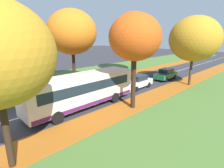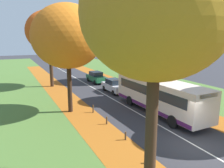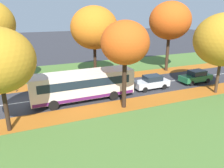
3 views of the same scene
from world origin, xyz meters
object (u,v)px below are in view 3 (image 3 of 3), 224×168
Objects in this scene: bollard_fifth at (91,80)px; bus at (83,84)px; bollard_fourth at (68,83)px; car_silver_lead at (152,82)px; bollard_third at (43,86)px; car_green_following at (196,77)px; tree_left_mid at (170,21)px; tree_right_mid at (224,40)px; bollard_second at (16,89)px; tree_left_near at (94,28)px; tree_right_near at (125,43)px.

bollard_fifth is 6.00m from bus.
bollard_fifth is at bearing 89.62° from bollard_fourth.
bollard_fifth is (0.02, 2.97, 0.06)m from bollard_fourth.
car_silver_lead reaches higher than bollard_fourth.
bollard_third is 0.14× the size of car_green_following.
tree_left_mid reaches higher than bollard_fourth.
car_silver_lead is (-3.91, -5.99, -5.07)m from tree_right_mid.
tree_left_near is at bearing 99.53° from bollard_second.
bollard_third is 0.80× the size of bollard_fifth.
car_silver_lead is at bearing -91.92° from car_green_following.
tree_right_mid reaches higher than bollard_second.
tree_left_mid is 17.36× the size of bollard_third.
tree_right_near is 11.25m from tree_right_mid.
tree_right_mid is 15.37m from bus.
bus is (5.35, 6.40, 1.42)m from bollard_second.
tree_right_near is at bearing -56.67° from car_silver_lead.
car_silver_lead reaches higher than bollard_second.
tree_right_near is 0.77× the size of bus.
tree_right_mid is 6.29m from car_green_following.
bollard_fifth is (0.05, 8.90, 0.09)m from bollard_second.
tree_left_near is 7.80m from bollard_fourth.
bus is 14.85m from car_green_following.
bollard_second is at bearing -109.07° from car_silver_lead.
tree_left_near reaches higher than bus.
bollard_fourth is (1.73, -4.14, -6.37)m from tree_left_near.
tree_right_mid is 15.84m from bollard_fifth.
car_green_following reaches higher than bollard_second.
car_silver_lead is (6.79, 4.67, -5.87)m from tree_left_near.
car_silver_lead is at bearing -46.76° from tree_left_mid.
bollard_second is at bearing -90.34° from bollard_fourth.
bollard_fourth is 0.15× the size of car_silver_lead.
car_green_following is at bearing 75.94° from bollard_second.
car_silver_lead is at bearing -123.14° from tree_right_mid.
car_silver_lead and car_green_following have the same top height.
bus reaches higher than bollard_second.
tree_left_near is 12.90× the size of bollard_fifth.
bollard_fifth reaches higher than bollard_second.
car_green_following is at bearing -1.51° from tree_left_mid.
bollard_third is 0.06× the size of bus.
bollard_fifth is 0.17× the size of car_silver_lead.
tree_left_near reaches higher than car_green_following.
tree_right_near is at bearing 37.49° from bollard_third.
tree_right_mid reaches higher than bus.
bollard_fifth is at bearing -33.97° from tree_left_near.
tree_right_mid is 14.16× the size of bollard_fourth.
tree_right_near is 1.90× the size of car_green_following.
tree_left_near is at bearing 152.43° from bus.
tree_right_near reaches higher than car_silver_lead.
car_green_following reaches higher than bollard_third.
bollard_third is (0.03, 2.97, 0.01)m from bollard_second.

